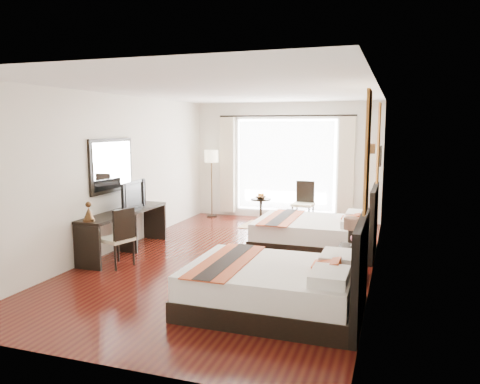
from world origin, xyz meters
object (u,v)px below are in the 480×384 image
(vase, at_px, (354,244))
(fruit_bowl, at_px, (261,198))
(bed_near, at_px, (279,286))
(bed_far, at_px, (318,233))
(floor_lamp, at_px, (211,161))
(side_table, at_px, (261,210))
(console_desk, at_px, (125,232))
(table_lamp, at_px, (352,225))
(desk_chair, at_px, (118,249))
(television, at_px, (129,195))
(nightstand, at_px, (352,262))
(window_chair, at_px, (303,211))

(vase, relative_size, fruit_bowl, 0.51)
(bed_near, xyz_separation_m, bed_far, (-0.00, 2.99, 0.00))
(floor_lamp, distance_m, side_table, 1.75)
(console_desk, relative_size, fruit_bowl, 9.25)
(side_table, bearing_deg, console_desk, -114.11)
(bed_far, distance_m, table_lamp, 1.52)
(vase, distance_m, side_table, 4.50)
(desk_chair, bearing_deg, side_table, -89.32)
(table_lamp, distance_m, desk_chair, 3.69)
(side_table, bearing_deg, fruit_bowl, -75.20)
(television, distance_m, fruit_bowl, 3.60)
(desk_chair, bearing_deg, nightstand, -153.84)
(bed_far, bearing_deg, console_desk, -158.41)
(bed_far, bearing_deg, table_lamp, -61.47)
(vase, relative_size, console_desk, 0.05)
(nightstand, xyz_separation_m, floor_lamp, (-3.76, 3.75, 1.16))
(bed_far, xyz_separation_m, fruit_bowl, (-1.70, 2.10, 0.27))
(console_desk, xyz_separation_m, floor_lamp, (0.20, 3.60, 1.02))
(bed_far, relative_size, fruit_bowl, 8.94)
(bed_far, relative_size, nightstand, 4.37)
(desk_chair, bearing_deg, bed_near, 178.43)
(bed_near, relative_size, television, 2.37)
(bed_far, bearing_deg, fruit_bowl, 128.95)
(fruit_bowl, bearing_deg, nightstand, -55.46)
(television, height_order, fruit_bowl, television)
(desk_chair, bearing_deg, console_desk, -49.34)
(fruit_bowl, bearing_deg, floor_lamp, 170.38)
(bed_far, bearing_deg, television, -160.56)
(console_desk, bearing_deg, vase, -4.86)
(console_desk, height_order, floor_lamp, floor_lamp)
(table_lamp, relative_size, window_chair, 0.38)
(bed_far, xyz_separation_m, floor_lamp, (-3.03, 2.32, 1.09))
(nightstand, bearing_deg, console_desk, 177.82)
(bed_far, height_order, floor_lamp, floor_lamp)
(vase, height_order, console_desk, console_desk)
(nightstand, relative_size, table_lamp, 1.29)
(side_table, bearing_deg, nightstand, -55.63)
(vase, xyz_separation_m, floor_lamp, (-3.80, 3.94, 0.84))
(side_table, height_order, window_chair, window_chair)
(table_lamp, bearing_deg, nightstand, -76.14)
(vase, height_order, side_table, vase)
(bed_far, bearing_deg, desk_chair, -144.61)
(table_lamp, relative_size, fruit_bowl, 1.59)
(bed_far, bearing_deg, window_chair, 108.03)
(bed_far, relative_size, floor_lamp, 1.29)
(bed_far, height_order, console_desk, bed_far)
(vase, distance_m, television, 4.04)
(console_desk, bearing_deg, window_chair, 53.54)
(bed_far, height_order, nightstand, bed_far)
(fruit_bowl, bearing_deg, bed_far, -51.05)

